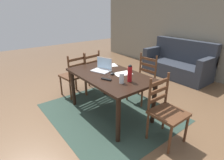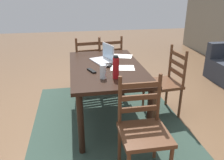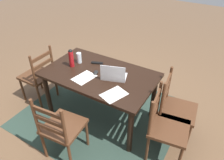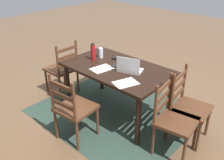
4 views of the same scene
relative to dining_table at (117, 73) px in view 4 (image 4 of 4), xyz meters
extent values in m
plane|color=brown|center=(0.00, 0.00, -0.66)|extent=(14.00, 14.00, 0.00)
cube|color=#2D4238|center=(0.00, 0.00, -0.66)|extent=(2.25, 1.97, 0.01)
cube|color=black|center=(0.00, 0.00, 0.08)|extent=(1.52, 0.91, 0.04)
cylinder|color=black|center=(-0.68, -0.38, -0.30)|extent=(0.07, 0.07, 0.72)
cylinder|color=black|center=(0.68, -0.38, -0.30)|extent=(0.07, 0.07, 0.72)
cylinder|color=black|center=(-0.68, 0.38, -0.30)|extent=(0.07, 0.07, 0.72)
cylinder|color=black|center=(0.68, 0.38, -0.30)|extent=(0.07, 0.07, 0.72)
cube|color=#56331E|center=(1.09, 0.18, -0.21)|extent=(0.44, 0.44, 0.04)
cylinder|color=#56331E|center=(1.28, 0.37, -0.44)|extent=(0.04, 0.04, 0.43)
cylinder|color=#56331E|center=(1.28, -0.01, -0.44)|extent=(0.04, 0.04, 0.43)
cylinder|color=#56331E|center=(0.90, 0.37, -0.44)|extent=(0.04, 0.04, 0.43)
cylinder|color=#56331E|center=(0.90, -0.01, -0.44)|extent=(0.04, 0.04, 0.43)
cylinder|color=#56331E|center=(0.89, 0.37, 0.04)|extent=(0.04, 0.04, 0.50)
cylinder|color=#56331E|center=(0.89, -0.01, 0.04)|extent=(0.04, 0.04, 0.50)
cube|color=#56331E|center=(0.89, 0.18, -0.06)|extent=(0.02, 0.36, 0.05)
cube|color=#56331E|center=(0.89, 0.18, 0.07)|extent=(0.02, 0.36, 0.05)
cube|color=#56331E|center=(0.89, 0.18, 0.19)|extent=(0.02, 0.36, 0.05)
cube|color=#56331E|center=(-1.09, -0.18, -0.21)|extent=(0.49, 0.49, 0.04)
cylinder|color=#56331E|center=(-1.26, -0.39, -0.44)|extent=(0.04, 0.04, 0.43)
cylinder|color=#56331E|center=(-1.30, -0.02, -0.44)|extent=(0.04, 0.04, 0.43)
cylinder|color=#56331E|center=(-0.88, -0.35, -0.44)|extent=(0.04, 0.04, 0.43)
cylinder|color=#56331E|center=(-0.92, 0.03, -0.44)|extent=(0.04, 0.04, 0.43)
cylinder|color=#56331E|center=(-0.87, -0.35, 0.04)|extent=(0.04, 0.04, 0.50)
cylinder|color=#56331E|center=(-0.91, 0.03, 0.04)|extent=(0.04, 0.04, 0.50)
cube|color=#56331E|center=(-0.89, -0.16, -0.06)|extent=(0.07, 0.36, 0.05)
cube|color=#56331E|center=(-0.89, -0.16, 0.07)|extent=(0.07, 0.36, 0.05)
cube|color=#56331E|center=(-0.89, -0.16, 0.19)|extent=(0.07, 0.36, 0.05)
cube|color=#56331E|center=(0.00, 0.79, -0.21)|extent=(0.48, 0.48, 0.04)
cylinder|color=#56331E|center=(0.21, 0.62, -0.44)|extent=(0.04, 0.04, 0.43)
cylinder|color=#56331E|center=(-0.17, 0.58, -0.44)|extent=(0.04, 0.04, 0.43)
cylinder|color=#56331E|center=(0.17, 0.99, -0.44)|extent=(0.04, 0.04, 0.43)
cylinder|color=#56331E|center=(-0.21, 0.96, -0.44)|extent=(0.04, 0.04, 0.43)
cylinder|color=#56331E|center=(0.17, 1.00, 0.04)|extent=(0.04, 0.04, 0.50)
cylinder|color=#56331E|center=(-0.21, 0.97, 0.04)|extent=(0.04, 0.04, 0.50)
cube|color=#56331E|center=(-0.02, 0.99, -0.06)|extent=(0.36, 0.06, 0.05)
cube|color=#56331E|center=(-0.02, 0.99, 0.07)|extent=(0.36, 0.06, 0.05)
cube|color=#56331E|center=(-0.02, 0.99, 0.19)|extent=(0.36, 0.06, 0.05)
cube|color=#56331E|center=(-1.09, 0.18, -0.21)|extent=(0.50, 0.50, 0.04)
cylinder|color=#56331E|center=(-1.25, -0.03, -0.44)|extent=(0.04, 0.04, 0.43)
cylinder|color=#56331E|center=(-1.30, 0.35, -0.44)|extent=(0.04, 0.04, 0.43)
cylinder|color=#56331E|center=(-0.88, 0.02, -0.44)|extent=(0.04, 0.04, 0.43)
cylinder|color=#56331E|center=(-0.93, 0.40, -0.44)|extent=(0.04, 0.04, 0.43)
cylinder|color=#56331E|center=(-0.87, 0.02, 0.04)|extent=(0.04, 0.04, 0.50)
cylinder|color=#56331E|center=(-0.92, 0.40, 0.04)|extent=(0.04, 0.04, 0.50)
cube|color=#56331E|center=(-0.89, 0.21, -0.06)|extent=(0.07, 0.36, 0.05)
cube|color=#56331E|center=(-0.89, 0.21, 0.07)|extent=(0.07, 0.36, 0.05)
cube|color=#56331E|center=(-0.89, 0.21, 0.19)|extent=(0.07, 0.36, 0.05)
cube|color=silver|center=(-0.22, -0.03, 0.10)|extent=(0.37, 0.31, 0.02)
cube|color=silver|center=(-0.25, 0.07, 0.22)|extent=(0.31, 0.11, 0.21)
cube|color=#A5CCEA|center=(-0.25, 0.06, 0.22)|extent=(0.28, 0.10, 0.19)
cylinder|color=#A81419|center=(0.44, 0.04, 0.21)|extent=(0.07, 0.07, 0.24)
sphere|color=black|center=(0.44, 0.04, 0.33)|extent=(0.06, 0.06, 0.06)
cylinder|color=silver|center=(0.42, -0.10, 0.17)|extent=(0.07, 0.07, 0.15)
ellipsoid|color=black|center=(0.04, 0.02, 0.11)|extent=(0.09, 0.12, 0.03)
cube|color=black|center=(0.18, -0.20, 0.11)|extent=(0.17, 0.10, 0.02)
cube|color=white|center=(0.12, 0.19, 0.10)|extent=(0.26, 0.33, 0.00)
cube|color=white|center=(-0.40, 0.29, 0.10)|extent=(0.30, 0.35, 0.00)
camera|label=1|loc=(2.28, -1.74, 1.14)|focal=28.78mm
camera|label=2|loc=(2.75, -0.41, 1.02)|focal=36.58mm
camera|label=3|loc=(-1.40, 2.02, 1.71)|focal=34.58mm
camera|label=4|loc=(-2.14, 2.46, 1.57)|focal=40.47mm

